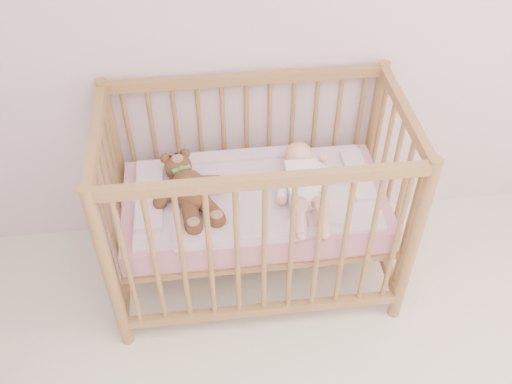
{
  "coord_description": "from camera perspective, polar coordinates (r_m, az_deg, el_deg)",
  "views": [
    {
      "loc": [
        -0.52,
        -0.29,
        2.39
      ],
      "look_at": [
        -0.31,
        1.55,
        0.62
      ],
      "focal_mm": 40.0,
      "sensor_mm": 36.0,
      "label": 1
    }
  ],
  "objects": [
    {
      "name": "blanket",
      "position": [
        2.64,
        -0.13,
        -0.2
      ],
      "size": [
        1.1,
        0.58,
        0.06
      ],
      "primitive_type": null,
      "color": "#D08FA9",
      "rests_on": "mattress"
    },
    {
      "name": "teddy_bear",
      "position": [
        2.56,
        -6.62,
        0.33
      ],
      "size": [
        0.49,
        0.59,
        0.14
      ],
      "primitive_type": null,
      "rotation": [
        0.0,
        0.0,
        0.29
      ],
      "color": "brown",
      "rests_on": "blanket"
    },
    {
      "name": "mattress",
      "position": [
        2.69,
        -0.12,
        -1.35
      ],
      "size": [
        1.22,
        0.62,
        0.13
      ],
      "primitive_type": "cube",
      "color": "pink",
      "rests_on": "crib"
    },
    {
      "name": "crib",
      "position": [
        2.68,
        -0.13,
        -1.12
      ],
      "size": [
        1.36,
        0.76,
        1.0
      ],
      "primitive_type": null,
      "color": "#A87847",
      "rests_on": "floor"
    },
    {
      "name": "baby",
      "position": [
        2.6,
        4.81,
        1.09
      ],
      "size": [
        0.31,
        0.61,
        0.15
      ],
      "primitive_type": null,
      "rotation": [
        0.0,
        0.0,
        -0.04
      ],
      "color": "white",
      "rests_on": "blanket"
    }
  ]
}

